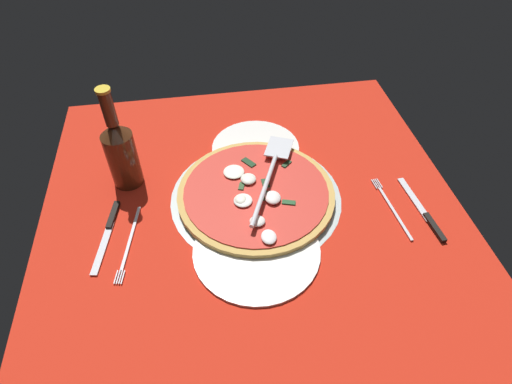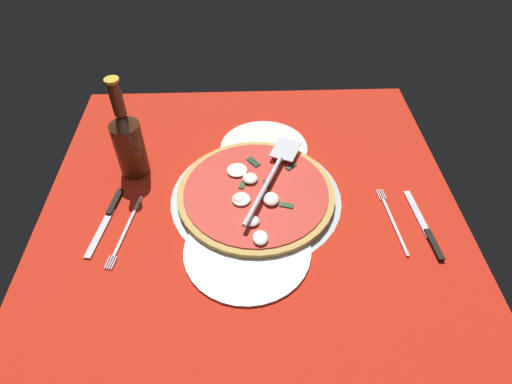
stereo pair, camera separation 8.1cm
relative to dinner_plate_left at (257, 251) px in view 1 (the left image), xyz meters
The scene contains 9 objects.
ground_plane 12.67cm from the dinner_plate_left, ahead, with size 90.39×90.39×0.80cm, color red.
pizza_pan 14.88cm from the dinner_plate_left, ahead, with size 37.81×37.81×0.93cm, color #ACBCBD.
dinner_plate_left is the anchor object (origin of this frame).
dinner_plate_right 31.73cm from the dinner_plate_left, ahead, with size 21.74×21.74×1.00cm, color white.
pizza 14.90cm from the dinner_plate_left, ahead, with size 34.68×34.68×2.85cm.
pizza_server 19.41cm from the dinner_plate_left, 18.39° to the right, with size 28.21×14.78×1.00cm.
place_setting_near 34.34cm from the dinner_plate_left, 81.55° to the right, with size 20.25×14.63×1.40cm.
place_setting_far 28.44cm from the dinner_plate_left, 73.74° to the left, with size 21.27×13.87×1.40cm.
beer_bottle 36.60cm from the dinner_plate_left, 46.67° to the left, with size 6.71×6.71×24.80cm.
Camera 1 is at (-62.49, 9.18, 68.47)cm, focal length 29.76 mm.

